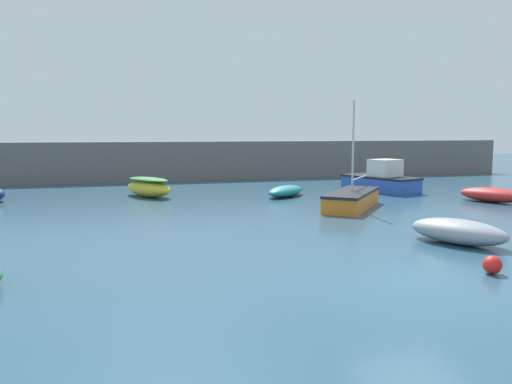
{
  "coord_description": "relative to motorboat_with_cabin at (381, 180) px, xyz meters",
  "views": [
    {
      "loc": [
        -6.67,
        -9.82,
        3.48
      ],
      "look_at": [
        -0.74,
        10.92,
        0.91
      ],
      "focal_mm": 35.0,
      "sensor_mm": 36.0,
      "label": 1
    }
  ],
  "objects": [
    {
      "name": "sailboat_short_mast",
      "position": [
        -4.73,
        -5.57,
        -0.25
      ],
      "size": [
        4.34,
        4.74,
        4.95
      ],
      "rotation": [
        0.0,
        0.0,
        4.01
      ],
      "color": "orange",
      "rests_on": "ground_plane"
    },
    {
      "name": "rowboat_blue_near",
      "position": [
        3.04,
        -5.6,
        -0.31
      ],
      "size": [
        2.54,
        3.52,
        0.72
      ],
      "rotation": [
        0.0,
        0.0,
        5.13
      ],
      "color": "red",
      "rests_on": "ground_plane"
    },
    {
      "name": "rowboat_white_midwater",
      "position": [
        -4.92,
        -13.25,
        -0.28
      ],
      "size": [
        2.62,
        3.39,
        0.78
      ],
      "rotation": [
        0.0,
        0.0,
        5.17
      ],
      "color": "gray",
      "rests_on": "ground_plane"
    },
    {
      "name": "harbor_breakwater",
      "position": [
        -8.62,
        11.17,
        0.75
      ],
      "size": [
        50.14,
        2.97,
        2.84
      ],
      "primitive_type": "cube",
      "color": "#66605B",
      "rests_on": "ground_plane"
    },
    {
      "name": "rowboat_with_red_cover",
      "position": [
        -13.51,
        1.25,
        -0.13
      ],
      "size": [
        2.97,
        3.65,
        1.07
      ],
      "rotation": [
        0.0,
        0.0,
        5.27
      ],
      "color": "yellow",
      "rests_on": "ground_plane"
    },
    {
      "name": "ground_plane",
      "position": [
        -8.62,
        -16.53,
        -0.77
      ],
      "size": [
        120.0,
        120.0,
        0.2
      ],
      "primitive_type": "cube",
      "color": "#284C60"
    },
    {
      "name": "mooring_buoy_red",
      "position": [
        -6.35,
        -16.39,
        -0.44
      ],
      "size": [
        0.46,
        0.46,
        0.46
      ],
      "primitive_type": "sphere",
      "color": "red",
      "rests_on": "ground_plane"
    },
    {
      "name": "open_tender_yellow",
      "position": [
        -6.26,
        -0.67,
        -0.38
      ],
      "size": [
        3.17,
        3.08,
        0.59
      ],
      "rotation": [
        0.0,
        0.0,
        0.75
      ],
      "color": "teal",
      "rests_on": "ground_plane"
    },
    {
      "name": "motorboat_with_cabin",
      "position": [
        0.0,
        0.0,
        0.0
      ],
      "size": [
        3.4,
        5.05,
        1.92
      ],
      "rotation": [
        0.0,
        0.0,
        1.89
      ],
      "color": "#2D56B7",
      "rests_on": "ground_plane"
    }
  ]
}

